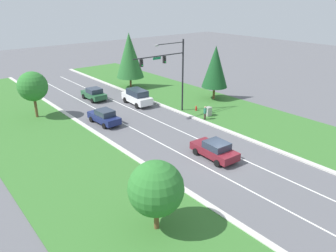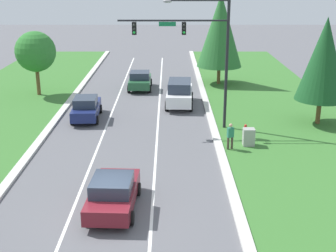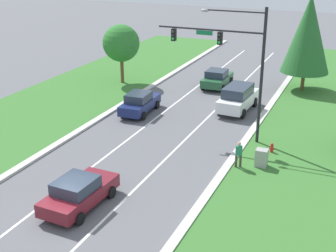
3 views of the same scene
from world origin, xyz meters
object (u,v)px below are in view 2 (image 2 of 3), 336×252
(oak_near_left_tree, at_px, (34,52))
(conifer_far_right_tree, at_px, (219,30))
(traffic_signal_mast, at_px, (197,43))
(pedestrian, at_px, (229,136))
(burgundy_sedan, at_px, (112,193))
(utility_cabinet, at_px, (247,137))
(navy_sedan, at_px, (85,108))
(white_suv, at_px, (178,93))
(conifer_near_right_tree, at_px, (323,59))
(fire_hydrant, at_px, (244,129))
(forest_sedan, at_px, (139,80))

(oak_near_left_tree, height_order, conifer_far_right_tree, conifer_far_right_tree)
(traffic_signal_mast, relative_size, pedestrian, 5.27)
(burgundy_sedan, relative_size, utility_cabinet, 4.00)
(pedestrian, bearing_deg, oak_near_left_tree, -61.53)
(utility_cabinet, relative_size, conifer_far_right_tree, 0.13)
(navy_sedan, relative_size, pedestrian, 2.74)
(white_suv, distance_m, oak_near_left_tree, 12.95)
(navy_sedan, xyz_separation_m, conifer_near_right_tree, (16.56, -1.31, 3.80))
(traffic_signal_mast, relative_size, utility_cabinet, 7.73)
(white_suv, distance_m, fire_hydrant, 8.25)
(oak_near_left_tree, bearing_deg, conifer_near_right_tree, -20.57)
(conifer_near_right_tree, relative_size, conifer_far_right_tree, 0.88)
(burgundy_sedan, xyz_separation_m, oak_near_left_tree, (-8.81, 20.72, 3.02))
(traffic_signal_mast, relative_size, navy_sedan, 1.93)
(burgundy_sedan, height_order, navy_sedan, navy_sedan)
(utility_cabinet, relative_size, fire_hydrant, 1.64)
(burgundy_sedan, height_order, conifer_near_right_tree, conifer_near_right_tree)
(fire_hydrant, bearing_deg, white_suv, 120.76)
(forest_sedan, xyz_separation_m, fire_hydrant, (7.70, -12.63, -0.51))
(traffic_signal_mast, bearing_deg, oak_near_left_tree, 145.46)
(conifer_far_right_tree, bearing_deg, pedestrian, -93.62)
(forest_sedan, bearing_deg, navy_sedan, -110.74)
(navy_sedan, distance_m, utility_cabinet, 12.36)
(utility_cabinet, bearing_deg, white_suv, 113.44)
(burgundy_sedan, height_order, fire_hydrant, burgundy_sedan)
(navy_sedan, height_order, oak_near_left_tree, oak_near_left_tree)
(traffic_signal_mast, height_order, conifer_far_right_tree, traffic_signal_mast)
(utility_cabinet, height_order, fire_hydrant, utility_cabinet)
(navy_sedan, bearing_deg, white_suv, 24.50)
(conifer_near_right_tree, bearing_deg, fire_hydrant, -158.26)
(traffic_signal_mast, xyz_separation_m, fire_hydrant, (3.17, -1.26, -5.50))
(oak_near_left_tree, bearing_deg, forest_sedan, 14.49)
(navy_sedan, bearing_deg, pedestrian, -36.26)
(navy_sedan, height_order, conifer_near_right_tree, conifer_near_right_tree)
(forest_sedan, bearing_deg, conifer_near_right_tree, -38.78)
(burgundy_sedan, distance_m, navy_sedan, 14.27)
(navy_sedan, distance_m, oak_near_left_tree, 9.20)
(fire_hydrant, bearing_deg, conifer_far_right_tree, 91.09)
(navy_sedan, distance_m, fire_hydrant, 11.65)
(white_suv, xyz_separation_m, utility_cabinet, (4.04, -9.31, -0.50))
(burgundy_sedan, relative_size, white_suv, 0.90)
(navy_sedan, distance_m, white_suv, 7.78)
(fire_hydrant, bearing_deg, forest_sedan, 121.38)
(white_suv, bearing_deg, pedestrian, -71.20)
(navy_sedan, bearing_deg, fire_hydrant, -20.29)
(oak_near_left_tree, relative_size, conifer_far_right_tree, 0.65)
(oak_near_left_tree, bearing_deg, conifer_far_right_tree, 14.87)
(utility_cabinet, bearing_deg, conifer_far_right_tree, 90.38)
(forest_sedan, relative_size, pedestrian, 2.53)
(utility_cabinet, height_order, conifer_near_right_tree, conifer_near_right_tree)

